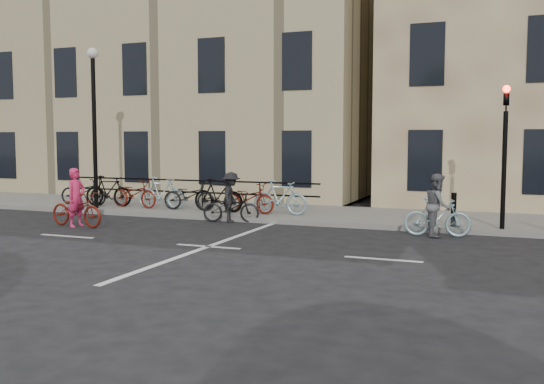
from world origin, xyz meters
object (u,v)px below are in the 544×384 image
at_px(traffic_light, 505,139).
at_px(cyclist_dark, 231,203).
at_px(lamp_post, 94,107).
at_px(cyclist_pink, 77,206).
at_px(cyclist_grey, 438,211).

xyz_separation_m(traffic_light, cyclist_dark, (-7.48, -0.44, -1.87)).
distance_m(lamp_post, cyclist_pink, 4.41).
relative_size(cyclist_pink, cyclist_grey, 1.14).
distance_m(traffic_light, cyclist_pink, 11.63).
bearing_deg(cyclist_pink, lamp_post, 35.62).
height_order(lamp_post, cyclist_dark, lamp_post).
height_order(cyclist_pink, cyclist_dark, cyclist_pink).
relative_size(traffic_light, cyclist_pink, 2.04).
distance_m(traffic_light, cyclist_grey, 2.54).
xyz_separation_m(traffic_light, cyclist_grey, (-1.52, -0.93, -1.81)).
xyz_separation_m(lamp_post, cyclist_dark, (5.22, -0.50, -2.90)).
bearing_deg(cyclist_dark, traffic_light, -101.55).
xyz_separation_m(cyclist_pink, cyclist_grey, (9.60, 1.92, 0.07)).
bearing_deg(cyclist_pink, cyclist_grey, -71.64).
distance_m(traffic_light, lamp_post, 12.74).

